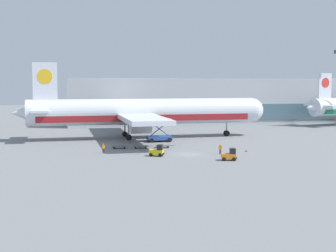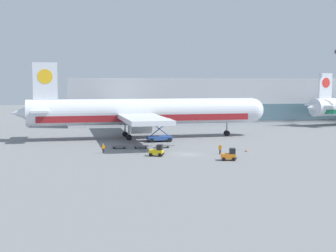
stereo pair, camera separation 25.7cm
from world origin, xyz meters
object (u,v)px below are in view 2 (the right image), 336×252
at_px(ground_crew_far, 103,148).
at_px(traffic_cone_near, 246,150).
at_px(baggage_tug_mid, 229,155).
at_px(baggage_dolly_lead, 119,146).
at_px(airplane_main, 141,113).
at_px(ground_crew_near, 220,148).
at_px(baggage_dolly_third, 163,146).
at_px(scissor_lift_loader, 159,133).
at_px(baggage_tug_foreground, 157,151).
at_px(baggage_dolly_second, 141,146).

height_order(ground_crew_far, traffic_cone_near, ground_crew_far).
xyz_separation_m(baggage_tug_mid, baggage_dolly_lead, (-16.15, 17.53, -0.49)).
xyz_separation_m(airplane_main, ground_crew_near, (10.06, -26.83, -4.75)).
height_order(baggage_dolly_lead, traffic_cone_near, traffic_cone_near).
bearing_deg(baggage_tug_mid, baggage_dolly_third, 127.59).
relative_size(scissor_lift_loader, baggage_dolly_third, 1.40).
distance_m(airplane_main, traffic_cone_near, 29.83).
distance_m(baggage_dolly_third, ground_crew_far, 12.80).
bearing_deg(scissor_lift_loader, airplane_main, 111.31).
distance_m(baggage_tug_foreground, baggage_dolly_third, 10.48).
relative_size(baggage_tug_foreground, baggage_dolly_lead, 0.74).
xyz_separation_m(baggage_tug_foreground, ground_crew_near, (11.29, -0.16, 0.21)).
distance_m(baggage_dolly_third, traffic_cone_near, 16.21).
distance_m(baggage_tug_foreground, ground_crew_near, 11.29).
distance_m(baggage_tug_mid, ground_crew_far, 22.94).
distance_m(baggage_dolly_lead, ground_crew_near, 20.00).
distance_m(baggage_dolly_lead, traffic_cone_near, 24.08).
relative_size(airplane_main, ground_crew_far, 33.95).
xyz_separation_m(baggage_tug_mid, baggage_dolly_second, (-12.11, 16.88, -0.49)).
xyz_separation_m(baggage_tug_foreground, ground_crew_far, (-8.88, 5.16, 0.13)).
bearing_deg(baggage_dolly_second, airplane_main, 87.99).
xyz_separation_m(scissor_lift_loader, traffic_cone_near, (12.89, -17.90, -1.56)).
height_order(scissor_lift_loader, traffic_cone_near, scissor_lift_loader).
bearing_deg(baggage_tug_mid, baggage_tug_foreground, 160.53).
bearing_deg(baggage_dolly_lead, baggage_tug_mid, -40.35).
relative_size(baggage_dolly_lead, traffic_cone_near, 5.40).
bearing_deg(ground_crew_far, ground_crew_near, 157.83).
xyz_separation_m(airplane_main, baggage_dolly_third, (1.70, -16.62, -5.45)).
bearing_deg(airplane_main, baggage_dolly_third, -85.38).
height_order(baggage_tug_mid, baggage_dolly_second, baggage_tug_mid).
distance_m(airplane_main, baggage_tug_mid, 35.10).
relative_size(baggage_dolly_lead, baggage_dolly_second, 1.00).
bearing_deg(baggage_dolly_lead, baggage_dolly_second, -2.22).
height_order(baggage_tug_foreground, ground_crew_far, baggage_tug_foreground).
bearing_deg(baggage_dolly_second, ground_crew_far, -139.48).
bearing_deg(baggage_tug_foreground, baggage_tug_mid, -8.91).
bearing_deg(baggage_dolly_second, ground_crew_near, -32.04).
height_order(baggage_dolly_second, ground_crew_far, ground_crew_far).
bearing_deg(ground_crew_far, baggage_dolly_third, -164.91).
distance_m(airplane_main, baggage_tug_foreground, 27.16).
xyz_separation_m(scissor_lift_loader, baggage_dolly_third, (-1.14, -9.78, -1.51)).
xyz_separation_m(ground_crew_near, traffic_cone_near, (5.68, 2.09, -0.75)).
bearing_deg(baggage_dolly_third, baggage_dolly_second, -173.96).
distance_m(airplane_main, baggage_dolly_third, 17.57).
height_order(ground_crew_near, ground_crew_far, ground_crew_near).
distance_m(baggage_tug_foreground, baggage_dolly_lead, 12.08).
height_order(baggage_dolly_third, ground_crew_near, ground_crew_near).
bearing_deg(baggage_dolly_second, baggage_dolly_third, 6.04).
relative_size(scissor_lift_loader, baggage_tug_mid, 1.95).
bearing_deg(airplane_main, baggage_dolly_second, -100.24).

